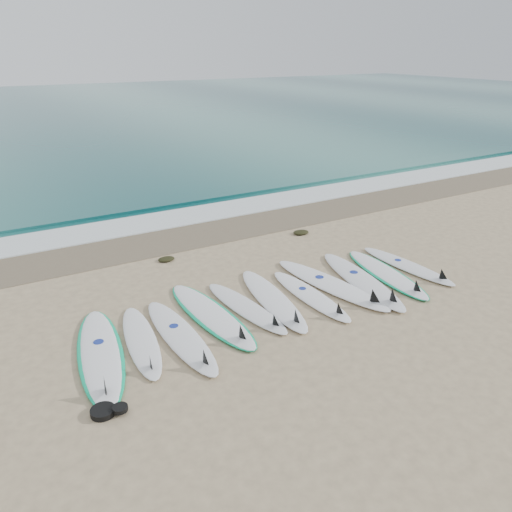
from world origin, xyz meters
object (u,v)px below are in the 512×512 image
surfboard_10 (409,266)px  leash_coil (107,411)px  surfboard_0 (100,355)px  surfboard_5 (274,300)px

surfboard_10 → leash_coil: bearing=-172.6°
surfboard_0 → surfboard_5: 3.21m
surfboard_5 → surfboard_0: bearing=-169.3°
surfboard_0 → surfboard_5: size_ratio=1.07×
surfboard_5 → leash_coil: 3.75m
leash_coil → surfboard_0: bearing=79.2°
leash_coil → surfboard_5: bearing=23.1°
surfboard_5 → surfboard_10: bearing=5.3°
surfboard_5 → leash_coil: size_ratio=5.89×
surfboard_0 → surfboard_5: bearing=12.8°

